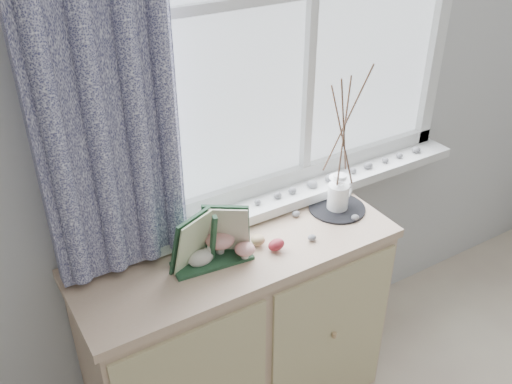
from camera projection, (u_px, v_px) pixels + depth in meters
sideboard at (239, 334)px, 2.27m from camera, size 1.20×0.45×0.85m
botanical_book at (215, 240)px, 1.90m from camera, size 0.33×0.16×0.23m
toadstool_cluster at (226, 242)px, 1.98m from camera, size 0.15×0.16×0.10m
wooden_eggs at (257, 239)px, 2.06m from camera, size 0.13×0.17×0.06m
songbird_figurine at (201, 257)px, 1.95m from camera, size 0.13×0.06×0.07m
crocheted_doily at (337, 208)px, 2.27m from camera, size 0.23×0.23×0.01m
twig_pitcher at (344, 126)px, 2.08m from camera, size 0.27×0.27×0.63m
sideboard_pebbles at (321, 223)px, 2.17m from camera, size 0.25×0.19×0.02m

